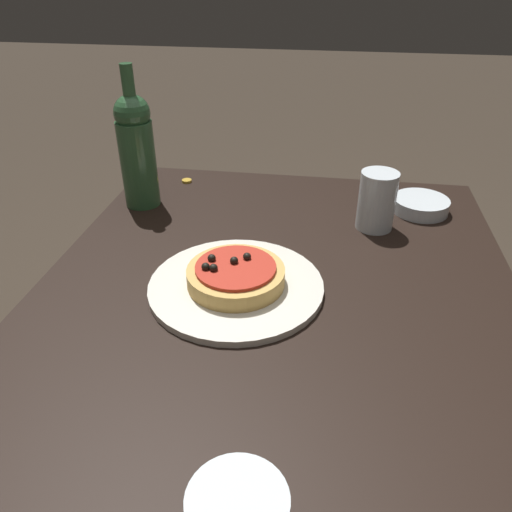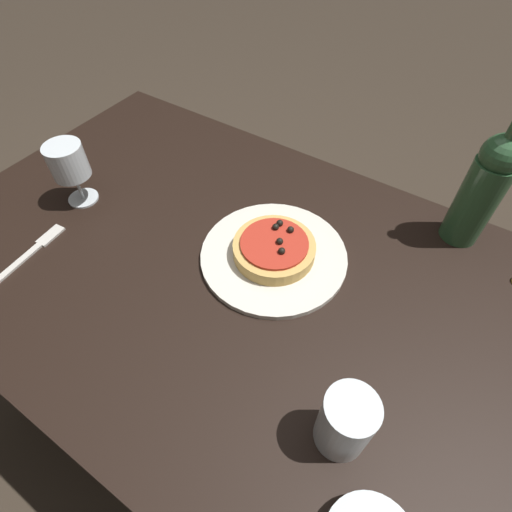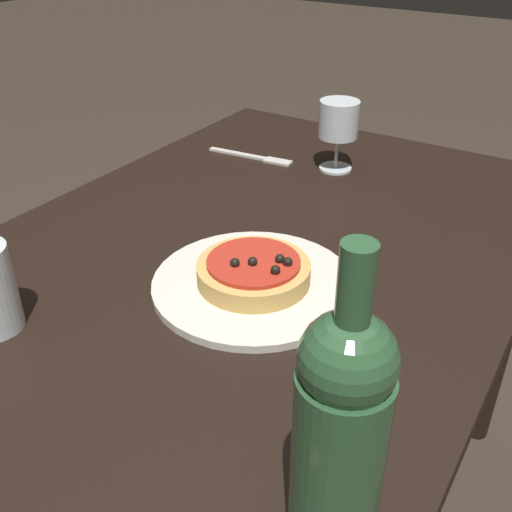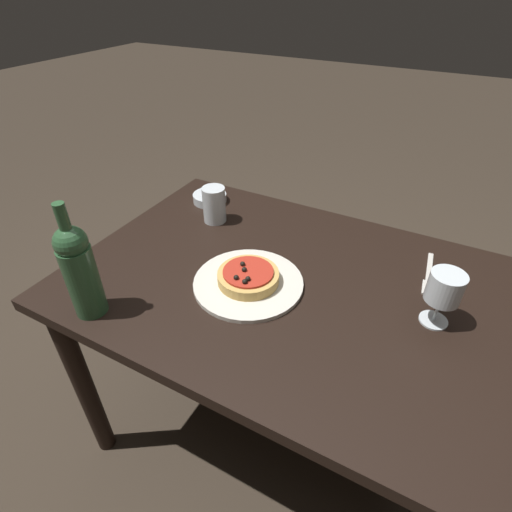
# 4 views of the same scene
# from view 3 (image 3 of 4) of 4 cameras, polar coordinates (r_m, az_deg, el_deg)

# --- Properties ---
(dining_table) EXTENTS (1.23, 0.83, 0.74)m
(dining_table) POSITION_cam_3_polar(r_m,az_deg,el_deg) (1.04, -0.34, -3.76)
(dining_table) COLOR black
(dining_table) RESTS_ON ground_plane
(dinner_plate) EXTENTS (0.30, 0.30, 0.01)m
(dinner_plate) POSITION_cam_3_polar(r_m,az_deg,el_deg) (0.88, -0.23, -2.69)
(dinner_plate) COLOR silver
(dinner_plate) RESTS_ON dining_table
(pizza) EXTENTS (0.17, 0.17, 0.05)m
(pizza) POSITION_cam_3_polar(r_m,az_deg,el_deg) (0.87, -0.22, -1.44)
(pizza) COLOR tan
(pizza) RESTS_ON dinner_plate
(wine_glass) EXTENTS (0.08, 0.08, 0.15)m
(wine_glass) POSITION_cam_3_polar(r_m,az_deg,el_deg) (1.25, 7.88, 12.56)
(wine_glass) COLOR silver
(wine_glass) RESTS_ON dining_table
(wine_bottle) EXTENTS (0.08, 0.08, 0.30)m
(wine_bottle) POSITION_cam_3_polar(r_m,az_deg,el_deg) (0.50, 8.03, -16.37)
(wine_bottle) COLOR #2D5633
(wine_bottle) RESTS_ON dining_table
(fork) EXTENTS (0.04, 0.20, 0.00)m
(fork) POSITION_cam_3_polar(r_m,az_deg,el_deg) (1.33, -0.07, 9.39)
(fork) COLOR beige
(fork) RESTS_ON dining_table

